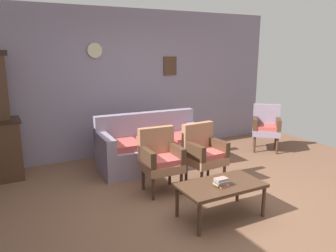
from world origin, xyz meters
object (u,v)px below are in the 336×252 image
object	(u,v)px
armchair_row_middle	(204,151)
wingback_chair_by_fireplace	(266,125)
book_stack_on_table	(221,182)
coffee_table	(221,187)
armchair_near_couch_end	(160,157)
floral_couch	(152,148)

from	to	relation	value
armchair_row_middle	wingback_chair_by_fireplace	size ratio (longest dim) A/B	1.00
armchair_row_middle	book_stack_on_table	bearing A→B (deg)	-113.45
armchair_row_middle	coffee_table	world-z (taller)	armchair_row_middle
armchair_near_couch_end	coffee_table	bearing A→B (deg)	-73.54
floral_couch	armchair_near_couch_end	xyz separation A→B (m)	(-0.33, -0.97, 0.17)
armchair_row_middle	book_stack_on_table	world-z (taller)	armchair_row_middle
wingback_chair_by_fireplace	book_stack_on_table	size ratio (longest dim) A/B	5.75
floral_couch	wingback_chair_by_fireplace	bearing A→B (deg)	-4.41
wingback_chair_by_fireplace	coffee_table	bearing A→B (deg)	-143.81
wingback_chair_by_fireplace	armchair_near_couch_end	bearing A→B (deg)	-164.07
floral_couch	wingback_chair_by_fireplace	xyz separation A→B (m)	(2.41, -0.19, 0.17)
armchair_row_middle	coffee_table	xyz separation A→B (m)	(-0.39, -0.95, -0.12)
floral_couch	book_stack_on_table	world-z (taller)	floral_couch
wingback_chair_by_fireplace	book_stack_on_table	bearing A→B (deg)	-143.49
armchair_row_middle	book_stack_on_table	size ratio (longest dim) A/B	5.75
floral_couch	coffee_table	xyz separation A→B (m)	(-0.03, -1.97, 0.05)
armchair_near_couch_end	armchair_row_middle	bearing A→B (deg)	-4.24
coffee_table	wingback_chair_by_fireplace	bearing A→B (deg)	36.19
coffee_table	book_stack_on_table	size ratio (longest dim) A/B	6.39
coffee_table	book_stack_on_table	world-z (taller)	book_stack_on_table
wingback_chair_by_fireplace	coffee_table	size ratio (longest dim) A/B	0.90
armchair_row_middle	wingback_chair_by_fireplace	world-z (taller)	same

